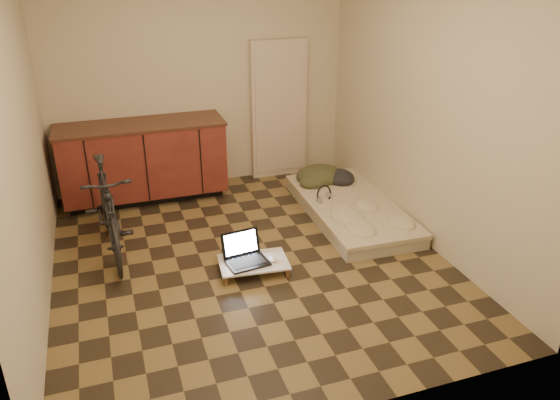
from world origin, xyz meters
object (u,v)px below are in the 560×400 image
object	(u,v)px
futon	(350,209)
lap_desk	(254,262)
bicycle	(107,205)
laptop	(245,256)

from	to	relation	value
futon	lap_desk	size ratio (longest dim) A/B	2.91
bicycle	lap_desk	xyz separation A→B (m)	(1.18, -0.77, -0.41)
laptop	futon	bearing A→B (deg)	19.92
futon	laptop	world-z (taller)	laptop
bicycle	lap_desk	world-z (taller)	bicycle
futon	laptop	size ratio (longest dim) A/B	4.77
lap_desk	laptop	bearing A→B (deg)	157.93
lap_desk	laptop	xyz separation A→B (m)	(-0.07, 0.04, 0.06)
futon	laptop	distance (m)	1.56
laptop	lap_desk	bearing A→B (deg)	-35.19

